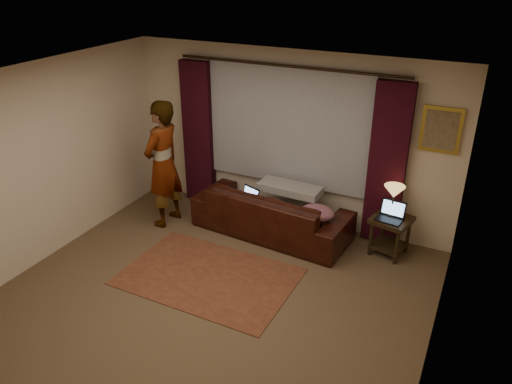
# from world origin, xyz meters

# --- Properties ---
(floor) EXTENTS (5.00, 5.00, 0.01)m
(floor) POSITION_xyz_m (0.00, 0.00, -0.01)
(floor) COLOR brown
(floor) RESTS_ON ground
(ceiling) EXTENTS (5.00, 5.00, 0.02)m
(ceiling) POSITION_xyz_m (0.00, 0.00, 2.60)
(ceiling) COLOR silver
(ceiling) RESTS_ON ground
(wall_back) EXTENTS (5.00, 0.02, 2.60)m
(wall_back) POSITION_xyz_m (0.00, 2.50, 1.30)
(wall_back) COLOR beige
(wall_back) RESTS_ON ground
(wall_front) EXTENTS (5.00, 0.02, 2.60)m
(wall_front) POSITION_xyz_m (0.00, -2.50, 1.30)
(wall_front) COLOR beige
(wall_front) RESTS_ON ground
(wall_left) EXTENTS (0.02, 5.00, 2.60)m
(wall_left) POSITION_xyz_m (-2.50, 0.00, 1.30)
(wall_left) COLOR beige
(wall_left) RESTS_ON ground
(wall_right) EXTENTS (0.02, 5.00, 2.60)m
(wall_right) POSITION_xyz_m (2.50, 0.00, 1.30)
(wall_right) COLOR beige
(wall_right) RESTS_ON ground
(sheer_curtain) EXTENTS (2.50, 0.05, 1.80)m
(sheer_curtain) POSITION_xyz_m (0.00, 2.44, 1.50)
(sheer_curtain) COLOR #96979E
(sheer_curtain) RESTS_ON wall_back
(drape_left) EXTENTS (0.50, 0.14, 2.30)m
(drape_left) POSITION_xyz_m (-1.50, 2.39, 1.18)
(drape_left) COLOR black
(drape_left) RESTS_ON floor
(drape_right) EXTENTS (0.50, 0.14, 2.30)m
(drape_right) POSITION_xyz_m (1.50, 2.39, 1.18)
(drape_right) COLOR black
(drape_right) RESTS_ON floor
(curtain_rod) EXTENTS (0.04, 0.04, 3.40)m
(curtain_rod) POSITION_xyz_m (0.00, 2.39, 2.38)
(curtain_rod) COLOR black
(curtain_rod) RESTS_ON wall_back
(picture_frame) EXTENTS (0.50, 0.04, 0.60)m
(picture_frame) POSITION_xyz_m (2.10, 2.47, 1.75)
(picture_frame) COLOR gold
(picture_frame) RESTS_ON wall_back
(sofa) EXTENTS (2.39, 1.19, 0.93)m
(sofa) POSITION_xyz_m (0.01, 1.92, 0.47)
(sofa) COLOR black
(sofa) RESTS_ON floor
(throw_blanket) EXTENTS (0.93, 0.40, 0.11)m
(throw_blanket) POSITION_xyz_m (0.21, 2.10, 0.94)
(throw_blanket) COLOR gray
(throw_blanket) RESTS_ON sofa
(clothing_pile) EXTENTS (0.48, 0.38, 0.20)m
(clothing_pile) POSITION_xyz_m (0.75, 1.78, 0.57)
(clothing_pile) COLOR #804B5A
(clothing_pile) RESTS_ON sofa
(laptop_sofa) EXTENTS (0.41, 0.42, 0.22)m
(laptop_sofa) POSITION_xyz_m (-0.35, 1.77, 0.58)
(laptop_sofa) COLOR black
(laptop_sofa) RESTS_ON sofa
(area_rug) EXTENTS (2.20, 1.48, 0.01)m
(area_rug) POSITION_xyz_m (-0.26, 0.52, 0.01)
(area_rug) COLOR brown
(area_rug) RESTS_ON floor
(end_table) EXTENTS (0.58, 0.58, 0.56)m
(end_table) POSITION_xyz_m (1.70, 2.10, 0.28)
(end_table) COLOR black
(end_table) RESTS_ON floor
(tiffany_lamp) EXTENTS (0.35, 0.35, 0.44)m
(tiffany_lamp) POSITION_xyz_m (1.67, 2.16, 0.78)
(tiffany_lamp) COLOR #A3864E
(tiffany_lamp) RESTS_ON end_table
(laptop_table) EXTENTS (0.38, 0.41, 0.24)m
(laptop_table) POSITION_xyz_m (1.68, 2.02, 0.68)
(laptop_table) COLOR black
(laptop_table) RESTS_ON end_table
(person) EXTENTS (0.59, 0.59, 1.93)m
(person) POSITION_xyz_m (-1.58, 1.51, 0.96)
(person) COLOR gray
(person) RESTS_ON floor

